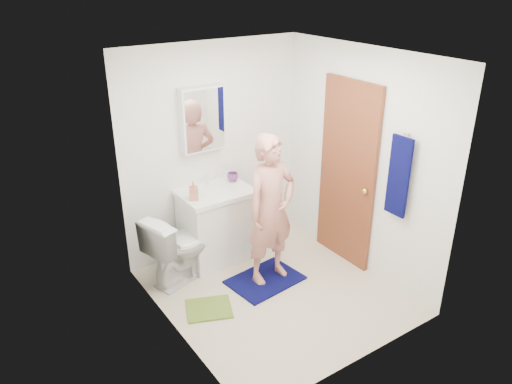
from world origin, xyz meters
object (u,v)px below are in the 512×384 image
Objects in this scene: toothbrush_cup at (233,177)px; soap_dispenser at (194,191)px; vanity_cabinet at (217,227)px; medicine_cabinet at (202,119)px; towel at (399,177)px; man at (271,210)px; toilet at (180,246)px.

soap_dispenser is at bearing -162.02° from toothbrush_cup.
medicine_cabinet is at bearing 90.00° from vanity_cabinet.
towel is at bearing -51.53° from vanity_cabinet.
man reaches higher than vanity_cabinet.
medicine_cabinet is (0.00, 0.22, 1.20)m from vanity_cabinet.
medicine_cabinet is at bearing 160.18° from toothbrush_cup.
toilet is 3.83× the size of soap_dispenser.
vanity_cabinet is 6.45× the size of toothbrush_cup.
toilet is (-1.70, 1.34, -0.86)m from towel.
medicine_cabinet is at bearing 124.61° from towel.
vanity_cabinet is at bearing 14.15° from soap_dispenser.
towel is 2.07m from soap_dispenser.
towel is (1.18, -1.71, -0.35)m from medicine_cabinet.
medicine_cabinet is 0.89× the size of toilet.
medicine_cabinet is at bearing 101.74° from man.
towel reaches higher than man.
man reaches higher than toothbrush_cup.
medicine_cabinet is at bearing 45.06° from soap_dispenser.
medicine_cabinet is 5.64× the size of toothbrush_cup.
medicine_cabinet reaches higher than toothbrush_cup.
toilet is (-0.52, -0.37, -1.21)m from medicine_cabinet.
medicine_cabinet is 1.37m from toilet.
soap_dispenser is (0.22, 0.07, 0.56)m from toilet.
toilet is 0.49× the size of man.
vanity_cabinet is at bearing -158.32° from toothbrush_cup.
toothbrush_cup is at bearing -19.82° from medicine_cabinet.
man is (0.78, -0.54, 0.43)m from toilet.
man is (-0.92, 0.80, -0.43)m from towel.
towel reaches higher than soap_dispenser.
vanity_cabinet is 2.08m from towel.
vanity_cabinet is at bearing 106.55° from man.
towel reaches higher than vanity_cabinet.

